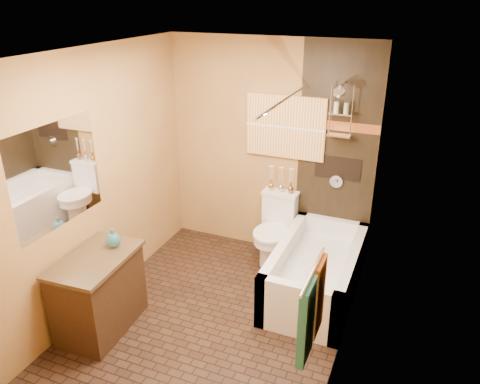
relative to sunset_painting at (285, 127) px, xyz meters
The scene contains 23 objects.
floor 2.15m from the sunset_painting, 97.39° to the right, with size 3.00×3.00×0.00m, color black.
wall_left 2.05m from the sunset_painting, 133.33° to the right, with size 0.02×3.00×2.50m, color #B08644.
wall_right 1.81m from the sunset_painting, 55.64° to the right, with size 0.02×3.00×2.50m, color #B08644.
wall_back 0.36m from the sunset_painting, behind, with size 2.40×0.02×2.50m, color #B08644.
wall_front 3.00m from the sunset_painting, 93.68° to the right, with size 2.40×0.02×2.50m, color #B08644.
ceiling 1.76m from the sunset_painting, 97.39° to the right, with size 3.00×3.00×0.00m, color silver.
alcove_tile_back 0.66m from the sunset_painting, ahead, with size 0.85×0.01×2.50m, color black.
alcove_tile_right 1.27m from the sunset_painting, 36.04° to the right, with size 0.01×1.50×2.50m, color black.
mosaic_band_back 0.59m from the sunset_painting, ahead, with size 0.85×0.01×0.10m, color maroon.
mosaic_band_right 1.23m from the sunset_painting, 36.31° to the right, with size 0.01×1.50×0.10m, color maroon.
alcove_niche 0.73m from the sunset_painting, ahead, with size 0.50×0.01×0.25m, color black.
shower_fixtures 0.63m from the sunset_painting, ahead, with size 0.24×0.33×1.16m.
curtain_rod 0.89m from the sunset_painting, 73.95° to the right, with size 0.03×0.03×1.55m, color silver.
towel_bar 2.70m from the sunset_painting, 69.21° to the right, with size 0.02×0.02×0.55m, color silver.
towel_teal 2.85m from the sunset_painting, 69.96° to the right, with size 0.05×0.22×0.52m, color #206B6D.
towel_rust 2.61m from the sunset_painting, 67.98° to the right, with size 0.05×0.22×0.52m, color brown.
sunset_painting is the anchor object (origin of this frame).
vanity_mirror 2.44m from the sunset_painting, 124.49° to the right, with size 0.01×1.00×0.90m, color white.
bathtub 1.63m from the sunset_painting, 49.99° to the right, with size 0.80×1.50×0.55m.
toilet 1.17m from the sunset_painting, 90.00° to the right, with size 0.41×0.61×0.81m.
vanity 2.58m from the sunset_painting, 119.06° to the right, with size 0.57×0.89×0.76m.
teal_bottle 2.19m from the sunset_painting, 120.90° to the right, with size 0.14×0.14×0.22m, color #277777, non-canonical shape.
bud_vases 0.59m from the sunset_painting, 90.00° to the right, with size 0.30×0.06×0.29m.
Camera 1 is at (1.63, -3.33, 2.95)m, focal length 35.00 mm.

